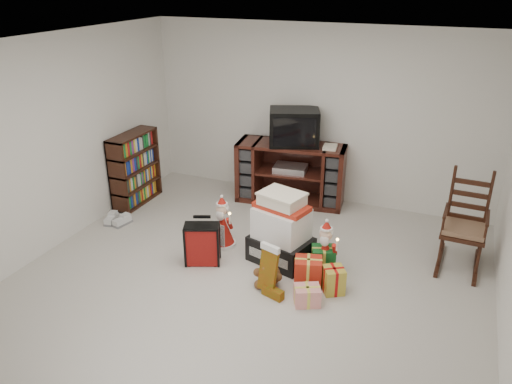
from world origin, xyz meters
TOP-DOWN VIEW (x-y plane):
  - room at (0.00, 0.00)m, footprint 5.01×5.01m
  - tv_stand at (-0.28, 2.19)m, footprint 1.60×0.74m
  - bookshelf at (-2.33, 1.29)m, footprint 0.28×0.85m
  - rocking_chair at (2.09, 1.32)m, footprint 0.50×0.79m
  - gift_pile at (0.18, 0.57)m, footprint 0.78×0.65m
  - red_suitcase at (-0.64, 0.17)m, footprint 0.42×0.33m
  - stocking at (0.27, -0.08)m, footprint 0.29×0.19m
  - teddy_bear at (0.23, 0.05)m, footprint 0.25×0.22m
  - santa_figurine at (0.71, 0.53)m, footprint 0.31×0.30m
  - mrs_claus_figurine at (-0.61, 0.63)m, footprint 0.32×0.31m
  - sneaker_pair at (-2.18, 0.59)m, footprint 0.34×0.28m
  - gift_cluster at (0.67, 0.24)m, footprint 0.56×0.86m
  - crt_television at (-0.25, 2.19)m, footprint 0.80×0.70m

SIDE VIEW (x-z plane):
  - sneaker_pair at x=-2.18m, z-range 0.00..0.09m
  - gift_cluster at x=0.67m, z-range 0.00..0.26m
  - teddy_bear at x=0.23m, z-range -0.02..0.35m
  - santa_figurine at x=0.71m, z-range -0.07..0.57m
  - red_suitcase at x=-0.64m, z-range -0.04..0.54m
  - mrs_claus_figurine at x=-0.61m, z-range -0.08..0.58m
  - stocking at x=0.27m, z-range 0.00..0.56m
  - gift_pile at x=0.18m, z-range -0.05..0.79m
  - rocking_chair at x=2.09m, z-range -0.19..0.99m
  - tv_stand at x=-0.28m, z-range 0.00..0.88m
  - bookshelf at x=-2.33m, z-range -0.02..1.02m
  - crt_television at x=-0.25m, z-range 0.88..1.38m
  - room at x=0.00m, z-range -0.01..2.51m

